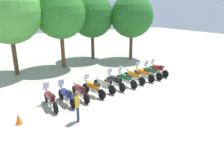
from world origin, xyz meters
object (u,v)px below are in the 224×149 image
(motorcycle_5, at_px, (115,81))
(motorcycle_1, at_px, (66,95))
(motorcycle_4, at_px, (104,84))
(motorcycle_6, at_px, (126,79))
(tree_2, at_px, (92,16))
(tree_1, at_px, (60,13))
(motorcycle_7, at_px, (134,76))
(traffic_cone, at_px, (19,119))
(motorcycle_10, at_px, (158,69))
(person_0, at_px, (77,104))
(motorcycle_8, at_px, (143,74))
(motorcycle_9, at_px, (151,72))
(motorcycle_2, at_px, (80,91))
(motorcycle_3, at_px, (93,88))
(motorcycle_0, at_px, (50,99))
(tree_3, at_px, (132,16))

(motorcycle_5, bearing_deg, motorcycle_1, 95.19)
(motorcycle_4, bearing_deg, motorcycle_6, -99.69)
(motorcycle_6, height_order, tree_2, tree_2)
(motorcycle_1, relative_size, tree_1, 0.30)
(motorcycle_7, xyz_separation_m, tree_2, (0.68, 8.90, 4.23))
(motorcycle_6, distance_m, traffic_cone, 7.69)
(motorcycle_1, height_order, tree_1, tree_1)
(motorcycle_10, height_order, person_0, person_0)
(tree_1, bearing_deg, motorcycle_8, -57.78)
(motorcycle_9, distance_m, motorcycle_10, 0.99)
(motorcycle_2, relative_size, tree_1, 0.30)
(tree_1, bearing_deg, tree_2, 26.22)
(motorcycle_1, relative_size, person_0, 1.33)
(motorcycle_8, bearing_deg, motorcycle_3, 87.72)
(motorcycle_0, distance_m, tree_1, 9.75)
(motorcycle_3, xyz_separation_m, tree_1, (0.43, 7.65, 4.53))
(motorcycle_4, relative_size, motorcycle_6, 0.99)
(motorcycle_8, relative_size, traffic_cone, 3.93)
(motorcycle_7, bearing_deg, traffic_cone, 93.16)
(tree_3, bearing_deg, motorcycle_3, -137.80)
(motorcycle_5, xyz_separation_m, motorcycle_7, (1.89, 0.31, -0.01))
(motorcycle_3, height_order, motorcycle_10, same)
(tree_3, bearing_deg, motorcycle_8, -117.51)
(motorcycle_4, height_order, motorcycle_7, same)
(motorcycle_1, distance_m, tree_1, 9.45)
(person_0, relative_size, tree_3, 0.23)
(motorcycle_2, xyz_separation_m, traffic_cone, (-3.69, -1.27, -0.23))
(motorcycle_10, bearing_deg, motorcycle_7, 93.30)
(tree_1, bearing_deg, motorcycle_6, -71.49)
(motorcycle_9, height_order, tree_2, tree_2)
(motorcycle_0, height_order, motorcycle_9, same)
(motorcycle_7, xyz_separation_m, motorcycle_8, (0.94, 0.09, 0.01))
(motorcycle_1, xyz_separation_m, motorcycle_5, (3.79, 0.73, 0.00))
(motorcycle_4, xyz_separation_m, motorcycle_8, (3.78, 0.51, 0.01))
(motorcycle_1, xyz_separation_m, motorcycle_7, (5.68, 1.05, -0.01))
(motorcycle_2, height_order, tree_3, tree_3)
(person_0, height_order, tree_2, tree_2)
(motorcycle_6, bearing_deg, tree_2, -19.90)
(motorcycle_5, bearing_deg, motorcycle_6, -94.43)
(motorcycle_5, distance_m, tree_2, 10.45)
(person_0, height_order, traffic_cone, person_0)
(motorcycle_5, bearing_deg, motorcycle_0, 93.47)
(tree_2, xyz_separation_m, traffic_cone, (-9.10, -11.00, -4.45))
(motorcycle_0, distance_m, tree_2, 13.06)
(motorcycle_2, relative_size, motorcycle_4, 1.02)
(motorcycle_8, height_order, tree_3, tree_3)
(tree_3, bearing_deg, motorcycle_6, -127.38)
(motorcycle_1, xyz_separation_m, tree_1, (2.32, 7.96, 4.53))
(motorcycle_1, height_order, motorcycle_5, same)
(tree_2, relative_size, traffic_cone, 12.88)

